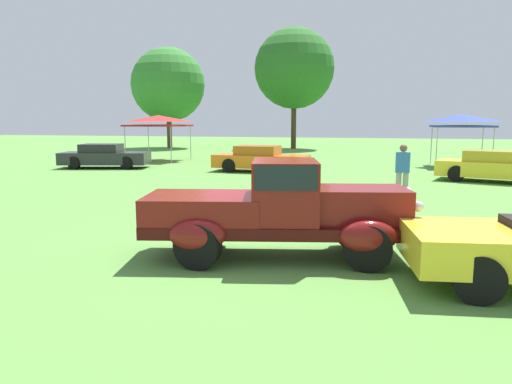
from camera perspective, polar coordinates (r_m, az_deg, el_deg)
The scene contains 10 objects.
ground_plane at distance 8.84m, azimuth -0.61°, elevation -6.95°, with size 120.00×120.00×0.00m, color #568C3D.
feature_pickup_truck at distance 8.16m, azimuth 2.89°, elevation -1.99°, with size 4.77×2.54×1.70m.
show_car_charcoal at distance 25.20m, azimuth -17.84°, elevation 4.14°, with size 4.60×2.70×1.22m.
show_car_orange at distance 22.22m, azimuth 0.53°, elevation 4.01°, with size 4.51×1.89×1.22m.
show_car_yellow at distance 20.69m, azimuth 26.65°, elevation 2.76°, with size 4.42×2.81×1.22m.
spectator_by_row at distance 14.61m, azimuth 17.26°, elevation 2.48°, with size 0.43×0.29×1.69m.
canopy_tent_left_field at distance 29.01m, azimuth -11.71°, elevation 8.50°, with size 3.19×3.19×2.71m.
canopy_tent_center_field at distance 26.67m, azimuth 23.61°, elevation 7.98°, with size 2.87×2.87×2.71m.
treeline_far_left at distance 43.01m, azimuth -10.56°, elevation 12.62°, with size 6.41×6.41×8.73m.
treeline_mid_left at distance 41.45m, azimuth 4.64°, elevation 14.62°, with size 6.77×6.77×10.16m.
Camera 1 is at (2.25, -8.21, 2.36)m, focal length 33.14 mm.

